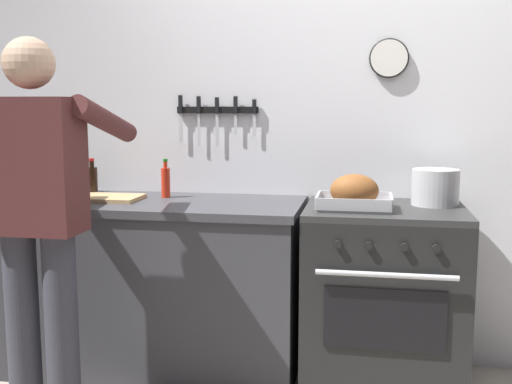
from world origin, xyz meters
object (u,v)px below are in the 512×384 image
at_px(roasting_pan, 354,194).
at_px(stock_pot, 435,187).
at_px(cutting_board, 106,198).
at_px(bottle_hot_sauce, 166,182).
at_px(stove, 383,298).
at_px(person_cook, 39,210).
at_px(bottle_olive_oil, 74,173).
at_px(bottle_soy_sauce, 92,180).

bearing_deg(roasting_pan, stock_pot, 26.11).
height_order(cutting_board, bottle_hot_sauce, bottle_hot_sauce).
relative_size(stove, stock_pot, 3.94).
bearing_deg(bottle_hot_sauce, stock_pot, -0.22).
relative_size(roasting_pan, cutting_board, 0.98).
bearing_deg(bottle_hot_sauce, person_cook, -112.09).
bearing_deg(bottle_hot_sauce, roasting_pan, -11.13).
bearing_deg(bottle_olive_oil, cutting_board, -38.24).
bearing_deg(stove, stock_pot, 24.40).
bearing_deg(roasting_pan, bottle_soy_sauce, 172.03).
bearing_deg(cutting_board, person_cook, -92.07).
xyz_separation_m(roasting_pan, bottle_olive_oil, (-1.55, 0.28, 0.04)).
distance_m(roasting_pan, bottle_soy_sauce, 1.42).
relative_size(roasting_pan, bottle_hot_sauce, 1.72).
relative_size(roasting_pan, bottle_soy_sauce, 1.75).
height_order(roasting_pan, bottle_hot_sauce, bottle_hot_sauce).
xyz_separation_m(roasting_pan, bottle_soy_sauce, (-1.41, 0.20, 0.01)).
relative_size(stove, roasting_pan, 2.56).
bearing_deg(cutting_board, bottle_hot_sauce, 25.18).
distance_m(stove, bottle_soy_sauce, 1.65).
height_order(roasting_pan, bottle_olive_oil, bottle_olive_oil).
height_order(stock_pot, cutting_board, stock_pot).
xyz_separation_m(stove, person_cook, (-1.44, -0.64, 0.50)).
bearing_deg(bottle_soy_sauce, person_cook, -81.67).
xyz_separation_m(stock_pot, bottle_hot_sauce, (-1.38, 0.01, -0.00)).
xyz_separation_m(cutting_board, bottle_hot_sauce, (0.28, 0.13, 0.07)).
xyz_separation_m(stove, stock_pot, (0.24, 0.11, 0.54)).
bearing_deg(bottle_soy_sauce, stock_pot, -0.23).
relative_size(cutting_board, bottle_soy_sauce, 1.79).
distance_m(person_cook, roasting_pan, 1.41).
xyz_separation_m(person_cook, bottle_olive_oil, (-0.26, 0.84, 0.06)).
bearing_deg(bottle_olive_oil, bottle_hot_sauce, -8.85).
bearing_deg(stove, roasting_pan, -151.24).
bearing_deg(bottle_hot_sauce, stove, -5.70).
xyz_separation_m(person_cook, cutting_board, (0.02, 0.62, -0.04)).
bearing_deg(bottle_olive_oil, stock_pot, -2.74).
distance_m(stove, cutting_board, 1.49).
height_order(stock_pot, bottle_olive_oil, bottle_olive_oil).
height_order(bottle_soy_sauce, bottle_hot_sauce, bottle_hot_sauce).
bearing_deg(bottle_olive_oil, person_cook, -72.94).
bearing_deg(bottle_hot_sauce, bottle_olive_oil, 171.15).
distance_m(roasting_pan, bottle_hot_sauce, 1.01).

